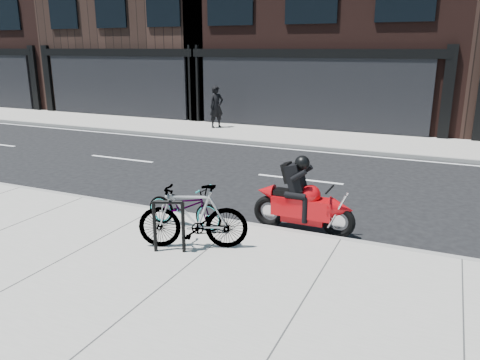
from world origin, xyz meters
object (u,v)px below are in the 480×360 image
at_px(bicycle_front, 184,206).
at_px(pedestrian, 216,107).
at_px(bike_rack, 169,222).
at_px(motorcycle, 308,202).
at_px(bicycle_rear, 193,216).

xyz_separation_m(bicycle_front, pedestrian, (-4.74, 10.70, 0.47)).
height_order(bike_rack, motorcycle, motorcycle).
height_order(bicycle_front, bicycle_rear, bicycle_rear).
height_order(bike_rack, pedestrian, pedestrian).
xyz_separation_m(bicycle_rear, pedestrian, (-5.37, 11.48, 0.33)).
bearing_deg(pedestrian, bike_rack, -123.01).
bearing_deg(motorcycle, bicycle_rear, -129.83).
bearing_deg(bicycle_rear, pedestrian, -177.04).
xyz_separation_m(bike_rack, bicycle_front, (-0.35, 1.10, -0.11)).
distance_m(bike_rack, bicycle_rear, 0.43).
bearing_deg(bicycle_front, motorcycle, -64.03).
bearing_deg(pedestrian, bicycle_front, -122.46).
xyz_separation_m(bicycle_front, bicycle_rear, (0.63, -0.78, 0.14)).
relative_size(bicycle_front, motorcycle, 0.79).
relative_size(bicycle_rear, motorcycle, 0.92).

